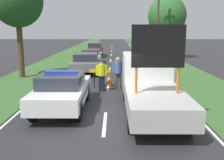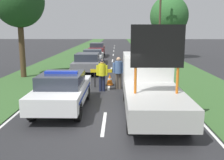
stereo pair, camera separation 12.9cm
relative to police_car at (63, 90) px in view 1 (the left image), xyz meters
name	(u,v)px [view 1 (the left image)]	position (x,y,z in m)	size (l,w,h in m)	color
ground_plane	(105,117)	(1.81, -1.07, -0.81)	(160.00, 160.00, 0.00)	#28282B
lane_markings	(110,63)	(1.81, 15.23, -0.81)	(7.15, 62.23, 0.01)	silver
grass_verge_left	(62,59)	(-3.72, 18.93, -0.80)	(3.82, 120.00, 0.03)	#38602D
grass_verge_right	(160,59)	(7.35, 18.93, -0.80)	(3.82, 120.00, 0.03)	#38602D
police_car	(63,90)	(0.00, 0.00, 0.00)	(1.92, 4.83, 1.63)	white
work_truck	(150,83)	(3.63, 0.06, 0.30)	(2.08, 6.29, 3.46)	white
road_barrier	(111,73)	(1.99, 4.22, 0.04)	(2.47, 0.08, 1.04)	black
police_officer	(101,73)	(1.48, 3.22, 0.20)	(0.61, 0.39, 1.71)	#191E38
pedestrian_civilian	(118,70)	(2.36, 3.76, 0.24)	(0.64, 0.41, 1.79)	brown
traffic_cone_near_police	(109,80)	(1.85, 4.74, -0.48)	(0.49, 0.49, 0.67)	black
traffic_cone_centre_front	(163,85)	(4.87, 3.48, -0.53)	(0.41, 0.41, 0.57)	black
queued_car_suv_grey	(86,62)	(0.03, 9.35, -0.01)	(1.93, 4.68, 1.50)	slate
queued_car_van_white	(91,56)	(-0.07, 14.92, -0.08)	(1.88, 4.16, 1.37)	silver
queued_car_wagon_maroon	(95,49)	(-0.16, 21.61, 0.06)	(1.75, 4.69, 1.66)	maroon
roadside_tree_near_left	(17,1)	(-4.22, 7.26, 4.31)	(3.35, 3.35, 6.92)	#4C3823
roadside_tree_near_right	(167,16)	(8.12, 19.62, 3.94)	(4.25, 4.25, 7.00)	#4C3823
utility_pole	(158,18)	(6.53, 16.03, 3.54)	(1.20, 0.20, 8.47)	#473828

